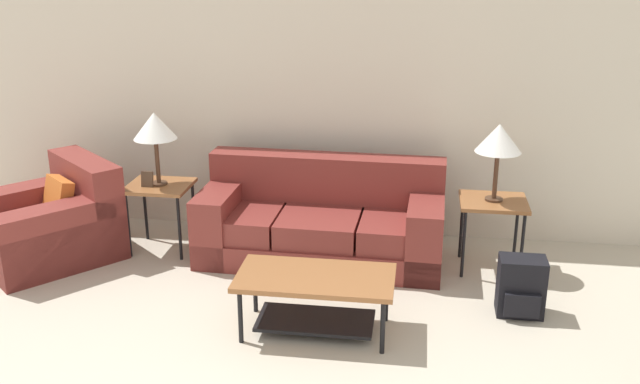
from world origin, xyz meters
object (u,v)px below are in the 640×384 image
at_px(armchair, 52,225).
at_px(side_table_left, 160,192).
at_px(backpack, 521,287).
at_px(table_lamp_right, 499,139).
at_px(coffee_table, 315,290).
at_px(table_lamp_left, 155,127).
at_px(side_table_right, 493,208).
at_px(couch, 322,223).

height_order(armchair, side_table_left, armchair).
bearing_deg(armchair, backpack, -7.04).
height_order(side_table_left, table_lamp_right, table_lamp_right).
relative_size(coffee_table, backpack, 2.47).
bearing_deg(armchair, table_lamp_left, 17.95).
xyz_separation_m(armchair, backpack, (3.77, -0.47, -0.08)).
xyz_separation_m(side_table_right, backpack, (0.16, -0.74, -0.32)).
distance_m(side_table_right, table_lamp_right, 0.56).
relative_size(coffee_table, table_lamp_left, 1.71).
height_order(coffee_table, backpack, backpack).
height_order(side_table_left, side_table_right, same).
distance_m(side_table_left, side_table_right, 2.76).
height_order(coffee_table, side_table_right, side_table_right).
relative_size(coffee_table, side_table_left, 1.78).
bearing_deg(coffee_table, side_table_right, 43.69).
relative_size(armchair, table_lamp_right, 2.23).
xyz_separation_m(coffee_table, side_table_left, (-1.51, 1.19, 0.22)).
bearing_deg(side_table_right, couch, 178.37).
bearing_deg(table_lamp_left, backpack, -14.30).
xyz_separation_m(armchair, coffee_table, (2.37, -0.91, 0.02)).
relative_size(armchair, coffee_table, 1.31).
bearing_deg(backpack, couch, 152.99).
height_order(couch, side_table_right, couch).
height_order(couch, table_lamp_right, table_lamp_right).
bearing_deg(side_table_left, coffee_table, -38.25).
bearing_deg(backpack, table_lamp_left, 165.70).
relative_size(coffee_table, side_table_right, 1.78).
xyz_separation_m(coffee_table, side_table_right, (1.25, 1.19, 0.22)).
bearing_deg(table_lamp_left, side_table_left, 90.00).
distance_m(table_lamp_left, table_lamp_right, 2.76).
bearing_deg(side_table_left, table_lamp_right, -0.00).
height_order(armchair, coffee_table, armchair).
bearing_deg(side_table_right, armchair, -175.61).
height_order(side_table_right, backpack, side_table_right).
xyz_separation_m(table_lamp_left, table_lamp_right, (2.76, 0.00, 0.00)).
bearing_deg(couch, armchair, -171.94).
relative_size(side_table_left, table_lamp_left, 0.96).
distance_m(coffee_table, table_lamp_left, 2.07).
bearing_deg(couch, side_table_left, -178.37).
xyz_separation_m(couch, table_lamp_right, (1.38, -0.04, 0.79)).
bearing_deg(coffee_table, table_lamp_right, 43.69).
distance_m(coffee_table, side_table_right, 1.74).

